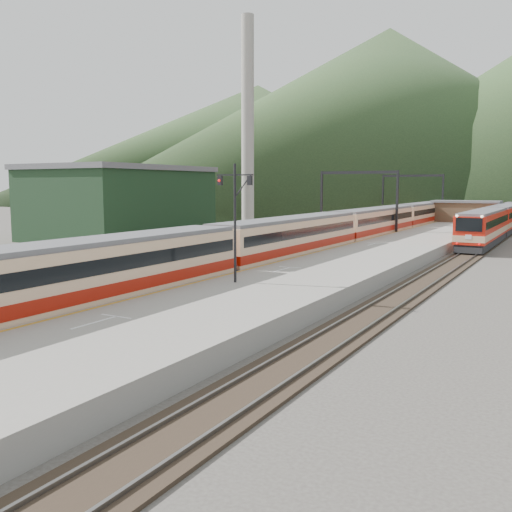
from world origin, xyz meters
The scene contains 17 objects.
track_main centered at (0.00, 40.00, 0.07)m, with size 2.60×200.00×0.23m.
track_far centered at (-5.00, 40.00, 0.07)m, with size 2.60×200.00×0.23m.
track_second centered at (11.50, 40.00, 0.07)m, with size 2.60×200.00×0.23m.
platform centered at (5.60, 38.00, 0.50)m, with size 8.00×100.00×1.00m, color gray.
gantry_near centered at (-2.85, 55.00, 5.59)m, with size 9.55×0.25×8.00m.
gantry_far centered at (-2.85, 80.00, 5.59)m, with size 9.55×0.25×8.00m.
warehouse centered at (-28.00, 42.00, 4.32)m, with size 14.50×20.50×8.60m.
smokestack centered at (-22.00, 62.00, 15.00)m, with size 1.80×1.80×30.00m, color #9E998E.
station_shed centered at (5.60, 78.00, 2.57)m, with size 9.40×4.40×3.10m.
hill_a centered at (-40.00, 190.00, 30.00)m, with size 180.00×180.00×60.00m, color #2B4324.
hill_d centered at (-120.00, 240.00, 27.50)m, with size 200.00×200.00×55.00m, color #2B4324.
main_train centered at (0.00, 52.60, 2.13)m, with size 3.11×106.67×3.80m.
second_train centered at (11.50, 71.60, 1.90)m, with size 2.74×56.32×3.35m.
signal_mast centered at (3.69, 16.59, 4.94)m, with size 2.20×0.30×6.43m.
short_signal_a centered at (-3.17, 7.70, 1.46)m, with size 0.24×0.19×2.27m.
short_signal_b centered at (-3.16, 26.29, 1.46)m, with size 0.27×0.24×2.27m.
short_signal_c centered at (-7.32, 17.48, 1.46)m, with size 0.24×0.19×2.27m.
Camera 1 is at (19.83, -9.67, 6.26)m, focal length 40.00 mm.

